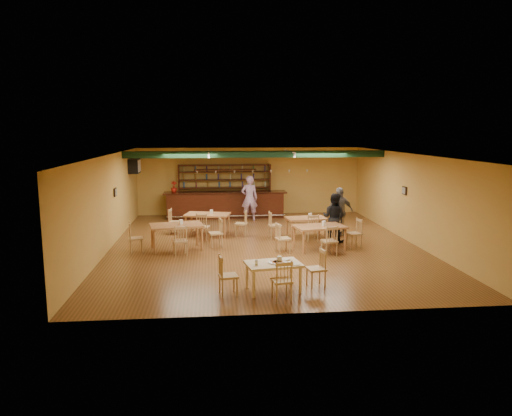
{
  "coord_description": "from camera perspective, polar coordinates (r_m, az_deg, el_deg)",
  "views": [
    {
      "loc": [
        -1.72,
        -15.28,
        3.78
      ],
      "look_at": [
        -0.21,
        0.6,
        1.15
      ],
      "focal_mm": 33.24,
      "sensor_mm": 36.0,
      "label": 1
    }
  ],
  "objects": [
    {
      "name": "napkin_stack",
      "position": [
        11.47,
        3.56,
        -6.24
      ],
      "size": [
        0.25,
        0.23,
        0.03
      ],
      "primitive_type": "cube",
      "rotation": [
        0.0,
        0.0,
        0.57
      ],
      "color": "white",
      "rests_on": "near_table"
    },
    {
      "name": "poinsettia",
      "position": [
        20.64,
        -9.86,
        2.52
      ],
      "size": [
        0.35,
        0.35,
        0.48
      ],
      "primitive_type": "imported",
      "rotation": [
        0.0,
        0.0,
        0.35
      ],
      "color": "#A51A0F",
      "rests_on": "bar_counter"
    },
    {
      "name": "patron_right_a",
      "position": [
        16.38,
        9.35,
        -1.13
      ],
      "size": [
        1.03,
        0.98,
        1.67
      ],
      "primitive_type": "imported",
      "rotation": [
        0.0,
        0.0,
        2.53
      ],
      "color": "black",
      "rests_on": "ground"
    },
    {
      "name": "side_plate",
      "position": [
        11.16,
        4.79,
        -6.75
      ],
      "size": [
        0.25,
        0.25,
        0.01
      ],
      "primitive_type": "cylinder",
      "rotation": [
        0.0,
        0.0,
        0.16
      ],
      "color": "white",
      "rests_on": "near_table"
    },
    {
      "name": "track_rail_left",
      "position": [
        18.7,
        -5.7,
        6.74
      ],
      "size": [
        0.05,
        2.5,
        0.05
      ],
      "primitive_type": "cube",
      "color": "silver",
      "rests_on": "ceiling"
    },
    {
      "name": "ac_unit",
      "position": [
        19.78,
        -14.42,
        4.92
      ],
      "size": [
        0.34,
        0.7,
        0.48
      ],
      "primitive_type": "cube",
      "color": "silver",
      "rests_on": "wall_left"
    },
    {
      "name": "ceiling_beam",
      "position": [
        18.19,
        0.01,
        6.49
      ],
      "size": [
        10.0,
        0.3,
        0.25
      ],
      "primitive_type": "cube",
      "color": "black",
      "rests_on": "ceiling"
    },
    {
      "name": "dining_table_d",
      "position": [
        15.23,
        7.64,
        -3.58
      ],
      "size": [
        1.72,
        1.23,
        0.78
      ],
      "primitive_type": "cube",
      "rotation": [
        0.0,
        0.0,
        0.2
      ],
      "color": "#AF6F3E",
      "rests_on": "ground"
    },
    {
      "name": "pizza_tray",
      "position": [
        11.27,
        2.55,
        -6.56
      ],
      "size": [
        0.52,
        0.52,
        0.01
      ],
      "primitive_type": "cylinder",
      "rotation": [
        0.0,
        0.0,
        0.4
      ],
      "color": "silver",
      "rests_on": "near_table"
    },
    {
      "name": "picture_left",
      "position": [
        16.73,
        -16.58,
        1.83
      ],
      "size": [
        0.04,
        0.34,
        0.28
      ],
      "primitive_type": "cube",
      "color": "black",
      "rests_on": "wall_left"
    },
    {
      "name": "track_rail_right",
      "position": [
        18.96,
        4.08,
        6.8
      ],
      "size": [
        0.05,
        2.5,
        0.05
      ],
      "primitive_type": "cube",
      "color": "silver",
      "rests_on": "ceiling"
    },
    {
      "name": "parmesan_shaker",
      "position": [
        11.07,
        0.06,
        -6.59
      ],
      "size": [
        0.09,
        0.09,
        0.11
      ],
      "primitive_type": "cylinder",
      "rotation": [
        0.0,
        0.0,
        0.16
      ],
      "color": "#EAE5C6",
      "rests_on": "near_table"
    },
    {
      "name": "dining_table_c",
      "position": [
        15.35,
        -9.52,
        -3.46
      ],
      "size": [
        1.8,
        1.3,
        0.82
      ],
      "primitive_type": "cube",
      "rotation": [
        0.0,
        0.0,
        0.21
      ],
      "color": "#AF6F3E",
      "rests_on": "ground"
    },
    {
      "name": "dining_table_b",
      "position": [
        17.06,
        6.03,
        -2.3
      ],
      "size": [
        1.47,
        0.97,
        0.7
      ],
      "primitive_type": "cube",
      "rotation": [
        0.0,
        0.0,
        0.1
      ],
      "color": "#AF6F3E",
      "rests_on": "ground"
    },
    {
      "name": "picture_right",
      "position": [
        17.27,
        17.43,
        2.01
      ],
      "size": [
        0.04,
        0.34,
        0.28
      ],
      "primitive_type": "cube",
      "color": "black",
      "rests_on": "wall_right"
    },
    {
      "name": "back_bar_hutch",
      "position": [
        21.24,
        -3.77,
        2.2
      ],
      "size": [
        4.11,
        0.4,
        2.28
      ],
      "primitive_type": "cube",
      "color": "#34150A",
      "rests_on": "ground"
    },
    {
      "name": "floor",
      "position": [
        15.84,
        0.97,
        -4.45
      ],
      "size": [
        12.0,
        12.0,
        0.0
      ],
      "primitive_type": "plane",
      "color": "brown",
      "rests_on": "ground"
    },
    {
      "name": "pizza_server",
      "position": [
        11.33,
        3.21,
        -6.43
      ],
      "size": [
        0.32,
        0.24,
        0.0
      ],
      "primitive_type": "cube",
      "rotation": [
        0.0,
        0.0,
        -0.52
      ],
      "color": "silver",
      "rests_on": "pizza_tray"
    },
    {
      "name": "near_table",
      "position": [
        11.36,
        2.08,
        -8.27
      ],
      "size": [
        1.39,
        1.02,
        0.68
      ],
      "primitive_type": "cube",
      "rotation": [
        0.0,
        0.0,
        0.16
      ],
      "color": "beige",
      "rests_on": "ground"
    },
    {
      "name": "patron_right_b",
      "position": [
        17.33,
        10.06,
        -0.43
      ],
      "size": [
        1.1,
        0.64,
        1.75
      ],
      "primitive_type": "imported",
      "rotation": [
        0.0,
        0.0,
        3.36
      ],
      "color": "slate",
      "rests_on": "ground"
    },
    {
      "name": "bar_counter",
      "position": [
        20.69,
        -3.7,
        0.4
      ],
      "size": [
        5.31,
        0.85,
        1.13
      ],
      "primitive_type": "cube",
      "color": "#34150A",
      "rests_on": "ground"
    },
    {
      "name": "patron_bar",
      "position": [
        19.87,
        -0.8,
        1.18
      ],
      "size": [
        0.7,
        0.47,
        1.9
      ],
      "primitive_type": "imported",
      "rotation": [
        0.0,
        0.0,
        3.17
      ],
      "color": "#9853B4",
      "rests_on": "ground"
    },
    {
      "name": "dining_table_a",
      "position": [
        17.31,
        -5.84,
        -1.98
      ],
      "size": [
        1.74,
        1.27,
        0.79
      ],
      "primitive_type": "cube",
      "rotation": [
        0.0,
        0.0,
        -0.22
      ],
      "color": "#AF6F3E",
      "rests_on": "ground"
    }
  ]
}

